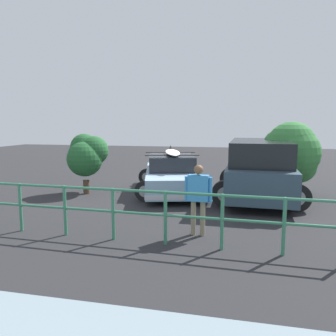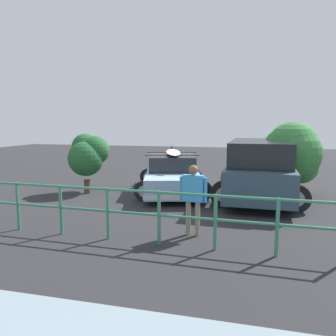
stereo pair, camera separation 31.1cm
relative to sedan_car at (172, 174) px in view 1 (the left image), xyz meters
name	(u,v)px [view 1 (the left image)]	position (x,y,z in m)	size (l,w,h in m)	color
ground_plane	(173,190)	(0.00, -0.36, -0.64)	(44.00, 44.00, 0.02)	#28282B
parking_stripe	(213,194)	(-1.51, 0.04, -0.63)	(3.86, 0.12, 0.00)	silver
sedan_car	(172,174)	(0.00, 0.00, 0.00)	(3.12, 4.78, 1.60)	#8CADC6
suv_car	(259,169)	(-3.01, 0.42, 0.35)	(2.86, 4.86, 1.91)	#334756
person_bystander	(198,193)	(-1.50, 4.41, 0.31)	(0.61, 0.21, 1.57)	gray
railing_fence	(139,209)	(-0.35, 5.08, 0.08)	(8.05, 0.35, 1.11)	#387F5B
bush_near_left	(87,155)	(2.92, 0.74, 0.71)	(1.43, 1.41, 2.09)	#4C3828
bush_near_right	(291,152)	(-4.08, -0.24, 0.86)	(1.84, 2.05, 2.51)	#4C3828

